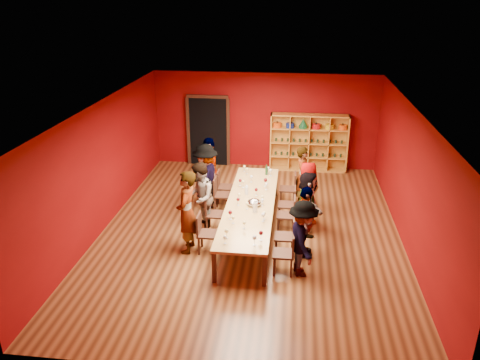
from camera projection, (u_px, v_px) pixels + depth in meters
The scene contains 50 objects.
room_shell at pixel (251, 173), 10.60m from camera, with size 7.10×9.10×3.04m.
tasting_table at pixel (250, 205), 10.90m from camera, with size 1.10×4.50×0.75m.
doorway at pixel (209, 131), 15.01m from camera, with size 1.40×0.17×2.30m.
shelving_unit at pixel (309, 140), 14.60m from camera, with size 2.40×0.40×1.80m.
chair_person_left_1 at pixel (204, 231), 10.14m from camera, with size 0.42×0.42×0.89m.
person_left_1 at pixel (187, 212), 10.01m from camera, with size 0.68×0.50×1.86m, color silver.
chair_person_left_2 at pixel (212, 212), 11.02m from camera, with size 0.42×0.42×0.89m.
person_left_2 at pixel (200, 198), 10.91m from camera, with size 0.82×0.45×1.69m, color #5172A7.
chair_person_left_3 at pixel (219, 193), 12.04m from camera, with size 0.42×0.42×0.89m.
person_left_3 at pixel (206, 178), 11.93m from camera, with size 1.15×0.47×1.77m, color #161B3D.
chair_person_left_4 at pixel (222, 185), 12.53m from camera, with size 0.42×0.42×0.89m.
person_left_4 at pixel (209, 170), 12.41m from camera, with size 1.05×0.48×1.80m, color white.
chair_person_right_0 at pixel (287, 251), 9.37m from camera, with size 0.42×0.42×0.89m.
person_right_0 at pixel (303, 239), 9.22m from camera, with size 1.03×0.43×1.60m, color #47484C.
chair_person_right_1 at pixel (288, 234), 10.01m from camera, with size 0.42×0.42×0.89m.
person_right_1 at pixel (305, 222), 9.86m from camera, with size 0.94×0.43×1.61m, color pink.
chair_person_right_2 at pixel (289, 213), 10.95m from camera, with size 0.42×0.42×0.89m.
person_right_2 at pixel (307, 203), 10.80m from camera, with size 1.43×0.41×1.55m, color #505056.
chair_person_right_3 at pixel (290, 203), 11.48m from camera, with size 0.42×0.42×0.89m.
person_right_3 at pixel (307, 193), 11.33m from camera, with size 0.76×0.41×1.56m, color #4F4F54.
chair_person_right_4 at pixel (291, 187), 12.38m from camera, with size 0.42×0.42×0.89m.
person_right_4 at pixel (303, 176), 12.23m from camera, with size 0.59×0.43×1.62m, color pink.
wine_glass_0 at pixel (247, 169), 12.51m from camera, with size 0.07×0.07×0.18m.
wine_glass_1 at pixel (251, 177), 11.98m from camera, with size 0.08×0.08×0.19m.
wine_glass_2 at pixel (239, 195), 10.96m from camera, with size 0.07×0.07×0.18m.
wine_glass_3 at pixel (266, 185), 11.53m from camera, with size 0.08×0.08×0.19m.
wine_glass_4 at pixel (255, 238), 9.02m from camera, with size 0.09×0.09×0.22m.
wine_glass_5 at pixel (230, 213), 10.04m from camera, with size 0.09×0.09×0.22m.
wine_glass_6 at pixel (238, 200), 10.69m from camera, with size 0.08×0.08×0.19m.
wine_glass_7 at pixel (262, 200), 10.69m from camera, with size 0.07×0.07×0.18m.
wine_glass_8 at pixel (240, 181), 11.75m from camera, with size 0.08×0.08×0.19m.
wine_glass_9 at pixel (265, 180), 11.71m from camera, with size 0.09×0.09×0.22m.
wine_glass_10 at pixel (247, 204), 10.51m from camera, with size 0.07×0.07×0.18m.
wine_glass_11 at pixel (256, 190), 11.20m from camera, with size 0.08×0.08×0.19m.
wine_glass_12 at pixel (233, 218), 9.87m from camera, with size 0.07×0.07×0.18m.
wine_glass_13 at pixel (271, 171), 12.37m from camera, with size 0.08×0.08×0.20m.
wine_glass_14 at pixel (243, 182), 11.64m from camera, with size 0.08×0.08×0.20m.
wine_glass_15 at pixel (244, 223), 9.66m from camera, with size 0.07×0.07×0.18m.
wine_glass_16 at pixel (225, 238), 9.09m from camera, with size 0.07×0.07×0.18m.
wine_glass_17 at pixel (261, 233), 9.20m from camera, with size 0.09×0.09×0.21m.
wine_glass_18 at pixel (262, 197), 10.85m from camera, with size 0.07×0.07×0.18m.
wine_glass_19 at pixel (227, 231), 9.29m from camera, with size 0.08×0.08×0.21m.
wine_glass_20 at pixel (264, 214), 10.04m from camera, with size 0.08×0.08×0.19m.
wine_glass_21 at pixel (244, 167), 12.68m from camera, with size 0.07×0.07×0.18m.
wine_glass_22 at pixel (268, 169), 12.52m from camera, with size 0.08×0.08×0.20m.
wine_glass_23 at pixel (263, 215), 9.95m from camera, with size 0.08×0.08×0.21m.
spittoon_bowl at pixel (254, 203), 10.71m from camera, with size 0.32×0.32×0.18m, color silver.
carafe_a at pixel (246, 190), 11.28m from camera, with size 0.11×0.11×0.24m.
carafe_b at pixel (255, 207), 10.38m from camera, with size 0.14×0.14×0.28m.
wine_bottle at pixel (267, 171), 12.48m from camera, with size 0.08×0.08×0.28m.
Camera 1 is at (0.94, -9.82, 5.38)m, focal length 35.00 mm.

